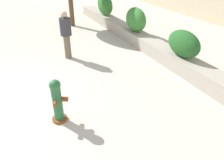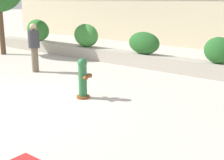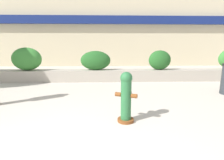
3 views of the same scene
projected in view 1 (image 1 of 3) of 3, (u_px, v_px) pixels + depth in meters
planter_wall_low at (178, 61)px, 7.42m from camera, size 18.00×0.70×0.50m
hedge_bush_0 at (105, 5)px, 11.91m from camera, size 1.57×0.58×1.07m
hedge_bush_1 at (136, 20)px, 9.33m from camera, size 1.31×0.64×1.00m
hedge_bush_2 at (184, 44)px, 6.99m from camera, size 1.33×0.62×0.85m
fire_hydrant at (57, 101)px, 4.90m from camera, size 0.47×0.48×1.08m
pedestrian at (66, 32)px, 7.83m from camera, size 0.41×0.41×1.73m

